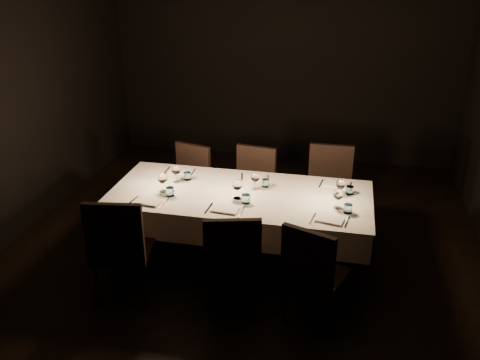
% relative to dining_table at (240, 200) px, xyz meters
% --- Properties ---
extents(room, '(5.01, 6.01, 3.01)m').
position_rel_dining_table_xyz_m(room, '(0.00, 0.00, 0.81)').
color(room, black).
rests_on(room, ground).
extents(dining_table, '(2.52, 1.12, 0.76)m').
position_rel_dining_table_xyz_m(dining_table, '(0.00, 0.00, 0.00)').
color(dining_table, black).
rests_on(dining_table, ground).
extents(chair_near_left, '(0.57, 0.57, 1.03)m').
position_rel_dining_table_xyz_m(chair_near_left, '(-0.88, -0.85, -0.12)').
color(chair_near_left, black).
rests_on(chair_near_left, ground).
extents(place_setting_near_left, '(0.36, 0.42, 0.20)m').
position_rel_dining_table_xyz_m(place_setting_near_left, '(-0.73, -0.22, 0.15)').
color(place_setting_near_left, silver).
rests_on(place_setting_near_left, dining_table).
extents(chair_near_center, '(0.57, 0.57, 0.98)m').
position_rel_dining_table_xyz_m(chair_near_center, '(0.11, -0.81, -0.15)').
color(chair_near_center, black).
rests_on(chair_near_center, ground).
extents(place_setting_near_center, '(0.36, 0.42, 0.20)m').
position_rel_dining_table_xyz_m(place_setting_near_center, '(0.01, -0.22, 0.15)').
color(place_setting_near_center, silver).
rests_on(place_setting_near_center, dining_table).
extents(chair_near_right, '(0.59, 0.59, 0.95)m').
position_rel_dining_table_xyz_m(chair_near_right, '(0.78, -0.82, -0.17)').
color(chair_near_right, black).
rests_on(chair_near_right, ground).
extents(place_setting_near_right, '(0.36, 0.41, 0.19)m').
position_rel_dining_table_xyz_m(place_setting_near_right, '(0.94, -0.22, 0.15)').
color(place_setting_near_right, silver).
rests_on(place_setting_near_right, dining_table).
extents(chair_far_left, '(0.54, 0.54, 0.91)m').
position_rel_dining_table_xyz_m(chair_far_left, '(-0.76, 0.72, -0.18)').
color(chair_far_left, black).
rests_on(chair_far_left, ground).
extents(place_setting_far_left, '(0.34, 0.41, 0.19)m').
position_rel_dining_table_xyz_m(place_setting_far_left, '(-0.68, 0.22, 0.15)').
color(place_setting_far_left, silver).
rests_on(place_setting_far_left, dining_table).
extents(chair_far_center, '(0.51, 0.51, 0.94)m').
position_rel_dining_table_xyz_m(chair_far_center, '(-0.01, 0.73, -0.17)').
color(chair_far_center, black).
rests_on(chair_far_center, ground).
extents(place_setting_far_center, '(0.34, 0.40, 0.18)m').
position_rel_dining_table_xyz_m(place_setting_far_center, '(0.13, 0.22, 0.14)').
color(place_setting_far_center, silver).
rests_on(place_setting_far_center, dining_table).
extents(chair_far_right, '(0.48, 0.48, 0.99)m').
position_rel_dining_table_xyz_m(chair_far_right, '(0.83, 0.80, -0.14)').
color(chair_far_right, black).
rests_on(chair_far_right, ground).
extents(place_setting_far_right, '(0.34, 0.41, 0.18)m').
position_rel_dining_table_xyz_m(place_setting_far_right, '(0.95, 0.22, 0.15)').
color(place_setting_far_right, silver).
rests_on(place_setting_far_right, dining_table).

